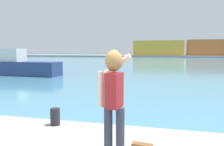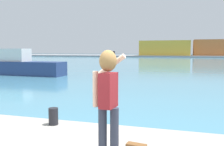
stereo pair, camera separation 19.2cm
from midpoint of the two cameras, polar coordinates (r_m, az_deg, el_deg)
name	(u,v)px [view 2 (the right image)]	position (r m, az deg, el deg)	size (l,w,h in m)	color
ground_plane	(176,62)	(53.49, 14.75, 2.53)	(220.00, 220.00, 0.00)	#334751
harbor_water	(176,61)	(55.49, 14.82, 2.64)	(140.00, 100.00, 0.02)	teal
far_shore_dock	(180,56)	(95.45, 15.58, 3.81)	(140.00, 20.00, 0.51)	gray
person_photographer	(108,92)	(3.93, 0.44, -4.51)	(0.53, 0.56, 1.74)	#2D3342
harbor_bollard	(53,116)	(5.95, -12.55, -9.80)	(0.22, 0.22, 0.40)	black
boat_moored	(22,66)	(25.50, -20.04, 1.64)	(8.52, 2.28, 2.56)	navy
warehouse_left	(165,48)	(92.88, 12.27, 5.66)	(17.93, 8.50, 5.39)	gold
warehouse_right	(216,48)	(97.10, 23.15, 5.42)	(15.94, 11.29, 5.68)	#B26633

